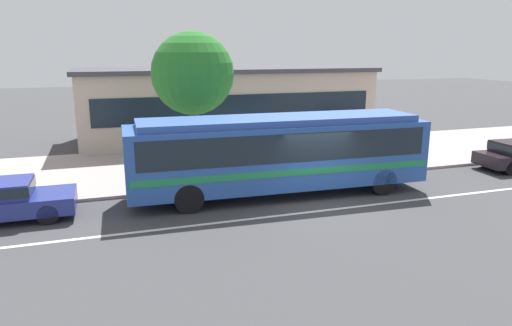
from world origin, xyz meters
name	(u,v)px	position (x,y,z in m)	size (l,w,h in m)	color
ground_plane	(318,203)	(0.00, 0.00, 0.00)	(120.00, 120.00, 0.00)	#3C3C3F
sidewalk_slab	(257,160)	(0.00, 6.73, 0.06)	(60.00, 8.00, 0.12)	#A3938F
lane_stripe_center	(328,210)	(0.00, -0.80, 0.00)	(56.00, 0.16, 0.01)	silver
transit_bus	(280,150)	(-0.94, 1.38, 1.71)	(11.13, 2.90, 2.94)	#2750A3
pedestrian_waiting_near_sign	(345,150)	(2.86, 3.29, 1.05)	(0.36, 0.36, 1.61)	slate
pedestrian_walking_along_curb	(167,163)	(-4.83, 3.35, 1.07)	(0.45, 0.45, 1.64)	#293830
pedestrian_standing_by_tree	(305,148)	(1.35, 4.21, 1.09)	(0.36, 0.36, 1.65)	#7D604B
street_tree_near_stop	(193,74)	(-3.22, 5.94, 4.28)	(3.56, 3.56, 5.97)	brown
station_building	(225,103)	(0.15, 13.29, 2.15)	(17.26, 6.80, 4.27)	#B9A795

